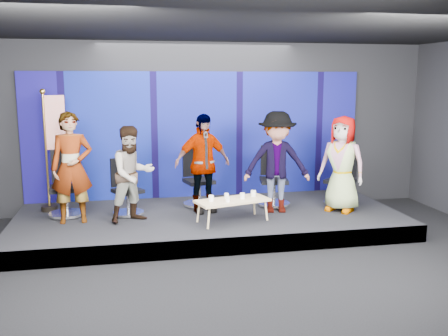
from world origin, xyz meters
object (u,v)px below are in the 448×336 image
Objects in this scene: chair_d at (273,186)px; mug_a at (211,198)px; flag_stand at (52,147)px; chair_b at (127,196)px; panelist_c at (202,163)px; panelist_a at (72,168)px; mug_b at (228,199)px; panelist_d at (277,162)px; mug_c at (227,196)px; chair_c at (198,187)px; coffee_table at (233,201)px; mug_e at (253,193)px; chair_a at (66,194)px; panelist_e at (342,164)px; mug_d at (242,196)px; chair_e at (341,186)px; panelist_b at (132,174)px.

mug_a is (-1.42, -1.04, 0.06)m from chair_d.
chair_d is 4.26m from flag_stand.
chair_b is 1.51m from panelist_c.
chair_d is at bearing -4.10° from panelist_c.
panelist_a is 22.34× the size of mug_b.
mug_c is (-1.02, -0.37, -0.50)m from panelist_d.
coffee_table is at bearing -84.86° from chair_c.
mug_e reaches higher than coffee_table.
mug_c is (0.32, -0.64, -0.48)m from panelist_c.
panelist_c is at bearing 118.65° from coffee_table.
chair_a is 0.52× the size of flag_stand.
panelist_e reaches higher than chair_a.
chair_b is at bearing 149.38° from mug_b.
chair_c reaches higher than mug_b.
chair_b reaches higher than mug_a.
mug_d is at bearing -43.63° from flag_stand.
panelist_a is 4.85m from panelist_e.
chair_c reaches higher than coffee_table.
panelist_a is 5.10m from chair_e.
panelist_a is 2.44m from mug_a.
mug_b is at bearing -96.67° from mug_c.
mug_c is at bearing 162.27° from mug_d.
mug_c is 3.40m from flag_stand.
mug_d is (2.88, -0.48, -0.51)m from panelist_a.
panelist_b is at bearing -102.76° from chair_b.
chair_d is (1.46, -0.27, 0.01)m from chair_c.
chair_b is 4.02m from panelist_e.
chair_a is 0.71× the size of panelist_b.
mug_d reaches higher than mug_b.
panelist_b is (1.01, -0.15, -0.12)m from panelist_a.
panelist_d is (1.36, -0.77, 0.57)m from chair_c.
panelist_d reaches higher than mug_a.
mug_b is at bearing -122.63° from panelist_e.
chair_a is at bearing 126.60° from panelist_b.
panelist_b is 1.34m from panelist_c.
panelist_d is (2.63, 0.13, 0.10)m from panelist_b.
panelist_c is 21.39× the size of mug_b.
panelist_a is at bearing 169.32° from coffee_table.
mug_d is 0.04× the size of flag_stand.
chair_d is at bearing 89.48° from panelist_d.
panelist_e is at bearing -68.80° from chair_e.
mug_a is 0.83m from mug_e.
mug_b is (-2.47, -0.92, 0.07)m from chair_e.
mug_b is (-1.05, -0.63, -0.50)m from panelist_d.
mug_a reaches higher than mug_d.
mug_c is at bearing 126.97° from coffee_table.
coffee_table is (1.80, -0.85, 0.02)m from chair_b.
chair_c is at bearing -154.29° from panelist_e.
panelist_a is at bearing -73.89° from chair_a.
chair_b is 4.16m from chair_e.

